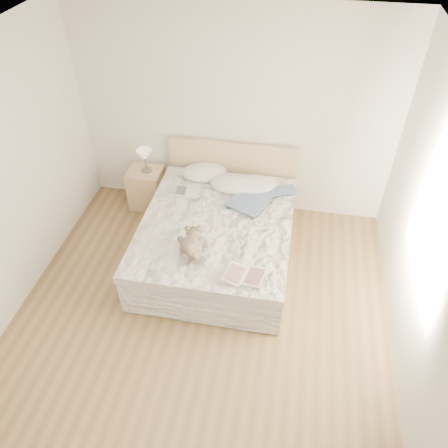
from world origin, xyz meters
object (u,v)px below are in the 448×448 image
(photo_book, at_px, (187,192))
(childrens_book, at_px, (245,276))
(table_lamp, at_px, (145,156))
(teddy_bear, at_px, (190,250))
(nightstand, at_px, (147,188))
(bed, at_px, (218,235))

(photo_book, distance_m, childrens_book, 1.53)
(photo_book, xyz_separation_m, childrens_book, (0.90, -1.24, 0.00))
(table_lamp, bearing_deg, childrens_book, -46.99)
(childrens_book, xyz_separation_m, teddy_bear, (-0.62, 0.23, 0.02))
(photo_book, bearing_deg, table_lamp, 139.88)
(photo_book, bearing_deg, childrens_book, -60.02)
(nightstand, bearing_deg, bed, -34.48)
(nightstand, relative_size, table_lamp, 1.78)
(bed, height_order, childrens_book, bed)
(nightstand, distance_m, teddy_bear, 1.80)
(teddy_bear, bearing_deg, childrens_book, -28.06)
(table_lamp, height_order, teddy_bear, table_lamp)
(photo_book, height_order, teddy_bear, teddy_bear)
(bed, height_order, table_lamp, bed)
(bed, height_order, nightstand, bed)
(bed, xyz_separation_m, nightstand, (-1.16, 0.80, -0.03))
(table_lamp, xyz_separation_m, teddy_bear, (0.96, -1.46, -0.14))
(photo_book, height_order, childrens_book, childrens_book)
(table_lamp, bearing_deg, teddy_bear, -56.67)
(nightstand, height_order, childrens_book, childrens_book)
(nightstand, bearing_deg, photo_book, -32.32)
(teddy_bear, bearing_deg, nightstand, 116.54)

